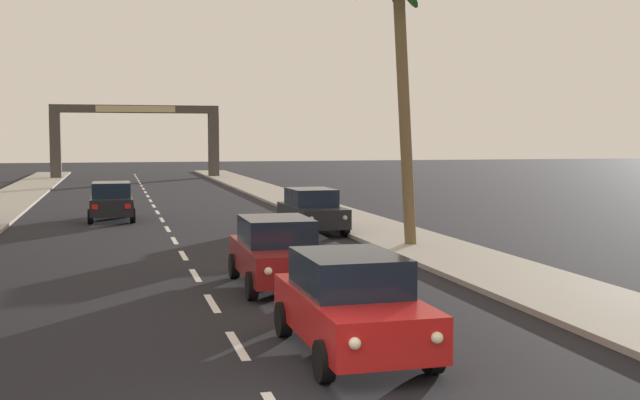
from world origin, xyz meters
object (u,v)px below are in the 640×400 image
(sedan_oncoming_far, at_px, (112,201))
(sedan_parked_nearest_kerb, at_px, (312,210))
(palm_right_second, at_px, (402,57))
(sedan_lead_at_stop_bar, at_px, (351,303))
(town_gateway_arch, at_px, (136,131))
(sedan_third_in_queue, at_px, (277,252))

(sedan_oncoming_far, relative_size, sedan_parked_nearest_kerb, 0.99)
(sedan_oncoming_far, bearing_deg, palm_right_second, -51.60)
(sedan_oncoming_far, bearing_deg, sedan_lead_at_stop_bar, -80.44)
(sedan_lead_at_stop_bar, xyz_separation_m, sedan_parked_nearest_kerb, (3.49, 16.72, 0.00))
(palm_right_second, bearing_deg, sedan_parked_nearest_kerb, 109.43)
(sedan_oncoming_far, xyz_separation_m, sedan_parked_nearest_kerb, (7.41, -6.60, 0.00))
(sedan_parked_nearest_kerb, bearing_deg, town_gateway_arch, 96.95)
(sedan_lead_at_stop_bar, xyz_separation_m, town_gateway_arch, (-1.79, 59.95, 3.35))
(sedan_oncoming_far, distance_m, town_gateway_arch, 36.85)
(town_gateway_arch, bearing_deg, sedan_third_in_queue, -88.10)
(sedan_third_in_queue, xyz_separation_m, town_gateway_arch, (-1.78, 53.72, 3.35))
(sedan_third_in_queue, bearing_deg, sedan_lead_at_stop_bar, -89.98)
(sedan_third_in_queue, relative_size, palm_right_second, 0.49)
(sedan_lead_at_stop_bar, relative_size, sedan_oncoming_far, 1.00)
(sedan_third_in_queue, distance_m, sedan_parked_nearest_kerb, 11.05)
(sedan_parked_nearest_kerb, height_order, palm_right_second, palm_right_second)
(sedan_lead_at_stop_bar, bearing_deg, town_gateway_arch, 91.71)
(sedan_third_in_queue, height_order, palm_right_second, palm_right_second)
(palm_right_second, height_order, town_gateway_arch, palm_right_second)
(sedan_oncoming_far, height_order, town_gateway_arch, town_gateway_arch)
(sedan_oncoming_far, relative_size, town_gateway_arch, 0.31)
(sedan_lead_at_stop_bar, bearing_deg, sedan_third_in_queue, 90.02)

